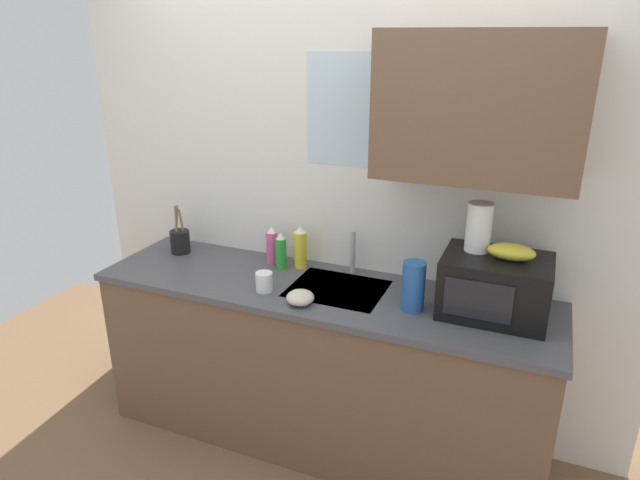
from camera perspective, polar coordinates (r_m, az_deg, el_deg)
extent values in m
cube|color=white|center=(2.92, 2.67, 4.07)|extent=(3.07, 0.10, 2.50)
cube|color=brown|center=(2.46, 16.08, 13.05)|extent=(0.85, 0.32, 0.62)
cube|color=silver|center=(2.76, 4.23, 13.15)|extent=(0.56, 0.02, 0.55)
cube|color=brown|center=(2.97, 0.00, -13.06)|extent=(2.27, 0.60, 0.86)
cube|color=#4C4C51|center=(2.75, 0.00, -5.23)|extent=(2.30, 0.63, 0.03)
cube|color=#9EA0A5|center=(2.76, 1.79, -6.33)|extent=(0.46, 0.38, 0.14)
cylinder|color=#B2B5BA|center=(2.87, 3.41, -1.21)|extent=(0.03, 0.03, 0.23)
cube|color=black|center=(2.56, 17.61, -4.54)|extent=(0.46, 0.34, 0.27)
cube|color=black|center=(2.40, 15.98, -6.02)|extent=(0.28, 0.01, 0.17)
ellipsoid|color=gold|center=(2.49, 19.16, -1.16)|extent=(0.20, 0.11, 0.07)
cylinder|color=white|center=(2.52, 16.08, 1.28)|extent=(0.11, 0.11, 0.22)
cylinder|color=yellow|center=(2.94, -2.04, -1.01)|extent=(0.07, 0.07, 0.20)
cone|color=white|center=(2.90, -2.07, 1.12)|extent=(0.05, 0.05, 0.04)
cylinder|color=green|center=(2.94, -4.06, -1.37)|extent=(0.06, 0.06, 0.16)
cone|color=white|center=(2.91, -4.11, 0.45)|extent=(0.04, 0.04, 0.04)
cylinder|color=#E55999|center=(3.01, -4.98, -0.78)|extent=(0.06, 0.06, 0.17)
cone|color=white|center=(2.97, -5.05, 1.10)|extent=(0.05, 0.05, 0.04)
cylinder|color=#2659A5|center=(2.52, 9.62, -4.72)|extent=(0.10, 0.10, 0.23)
cylinder|color=white|center=(2.70, -5.78, -4.31)|extent=(0.08, 0.08, 0.09)
cylinder|color=black|center=(3.24, -14.25, -0.16)|extent=(0.11, 0.11, 0.13)
cylinder|color=olive|center=(3.22, -14.60, 1.42)|extent=(0.03, 0.03, 0.24)
cylinder|color=olive|center=(3.21, -14.01, 1.26)|extent=(0.02, 0.03, 0.22)
cylinder|color=olive|center=(3.20, -14.61, 1.34)|extent=(0.02, 0.01, 0.25)
ellipsoid|color=beige|center=(2.57, -2.06, -5.95)|extent=(0.13, 0.13, 0.06)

